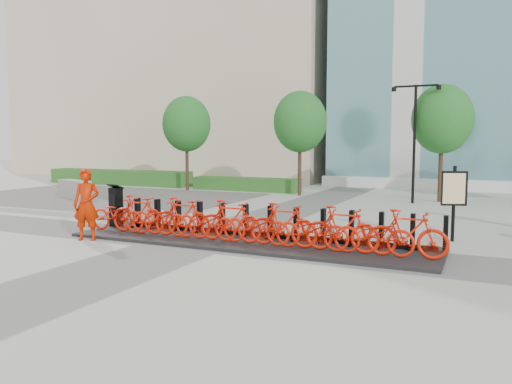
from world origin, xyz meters
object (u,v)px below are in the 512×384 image
at_px(map_sign, 454,192).
at_px(kiosk, 116,206).
at_px(jersey_barrier, 75,189).
at_px(bike_0, 118,214).
at_px(worker_red, 86,205).

bearing_deg(map_sign, kiosk, 173.20).
distance_m(kiosk, jersey_barrier, 9.26).
bearing_deg(kiosk, jersey_barrier, 146.41).
bearing_deg(bike_0, map_sign, -72.17).
height_order(worker_red, jersey_barrier, worker_red).
height_order(jersey_barrier, map_sign, map_sign).
distance_m(bike_0, worker_red, 1.16).
relative_size(bike_0, jersey_barrier, 0.82).
xyz_separation_m(kiosk, jersey_barrier, (-7.30, 5.69, -0.26)).
distance_m(bike_0, jersey_barrier, 10.14).
relative_size(worker_red, jersey_barrier, 0.86).
bearing_deg(worker_red, jersey_barrier, 113.93).
bearing_deg(map_sign, bike_0, 178.07).
bearing_deg(bike_0, jersey_barrier, 51.25).
bearing_deg(worker_red, kiosk, 83.84).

